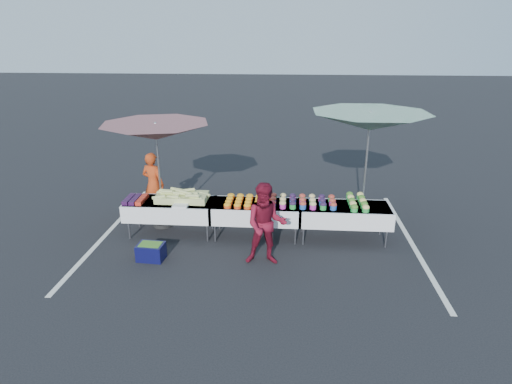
# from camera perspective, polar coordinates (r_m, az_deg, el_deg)

# --- Properties ---
(ground) EXTENTS (80.00, 80.00, 0.00)m
(ground) POSITION_cam_1_polar(r_m,az_deg,el_deg) (9.08, -0.00, -5.93)
(ground) COLOR black
(stripe_left) EXTENTS (0.10, 5.00, 0.00)m
(stripe_left) POSITION_cam_1_polar(r_m,az_deg,el_deg) (9.83, -19.01, -4.97)
(stripe_left) COLOR silver
(stripe_left) RESTS_ON ground
(stripe_right) EXTENTS (0.10, 5.00, 0.00)m
(stripe_right) POSITION_cam_1_polar(r_m,az_deg,el_deg) (9.42, 19.93, -6.23)
(stripe_right) COLOR silver
(stripe_right) RESTS_ON ground
(table_left) EXTENTS (1.86, 0.81, 0.75)m
(table_left) POSITION_cam_1_polar(r_m,az_deg,el_deg) (9.14, -11.33, -2.16)
(table_left) COLOR white
(table_left) RESTS_ON ground
(table_center) EXTENTS (1.86, 0.81, 0.75)m
(table_center) POSITION_cam_1_polar(r_m,az_deg,el_deg) (8.84, -0.00, -2.54)
(table_center) COLOR white
(table_center) RESTS_ON ground
(table_right) EXTENTS (1.86, 0.81, 0.75)m
(table_right) POSITION_cam_1_polar(r_m,az_deg,el_deg) (8.89, 11.66, -2.83)
(table_right) COLOR white
(table_right) RESTS_ON ground
(berry_punnets) EXTENTS (0.40, 0.54, 0.08)m
(berry_punnets) POSITION_cam_1_polar(r_m,az_deg,el_deg) (9.23, -15.76, -0.94)
(berry_punnets) COLOR black
(berry_punnets) RESTS_ON table_left
(corn_pile) EXTENTS (1.16, 0.57, 0.26)m
(corn_pile) POSITION_cam_1_polar(r_m,az_deg,el_deg) (9.03, -9.89, -0.61)
(corn_pile) COLOR #99B65D
(corn_pile) RESTS_ON table_left
(plastic_bags) EXTENTS (0.30, 0.25, 0.05)m
(plastic_bags) POSITION_cam_1_polar(r_m,az_deg,el_deg) (8.73, -10.02, -1.80)
(plastic_bags) COLOR white
(plastic_bags) RESTS_ON table_left
(carrot_bowls) EXTENTS (0.95, 0.69, 0.11)m
(carrot_bowls) POSITION_cam_1_polar(r_m,az_deg,el_deg) (8.76, -0.98, -1.23)
(carrot_bowls) COLOR #D34217
(carrot_bowls) RESTS_ON table_center
(potato_cups) EXTENTS (1.34, 0.58, 0.16)m
(potato_cups) POSITION_cam_1_polar(r_m,az_deg,el_deg) (8.73, 6.23, -1.21)
(potato_cups) COLOR #234EA4
(potato_cups) RESTS_ON table_right
(bean_baskets) EXTENTS (0.36, 0.86, 0.15)m
(bean_baskets) POSITION_cam_1_polar(r_m,az_deg,el_deg) (8.92, 13.36, -1.24)
(bean_baskets) COLOR green
(bean_baskets) RESTS_ON table_right
(vendor) EXTENTS (0.63, 0.51, 1.50)m
(vendor) POSITION_cam_1_polar(r_m,az_deg,el_deg) (10.20, -13.53, 1.04)
(vendor) COLOR #B43A14
(vendor) RESTS_ON ground
(customer) EXTENTS (0.78, 0.61, 1.56)m
(customer) POSITION_cam_1_polar(r_m,az_deg,el_deg) (7.75, 1.34, -4.35)
(customer) COLOR maroon
(customer) RESTS_ON ground
(umbrella_left) EXTENTS (2.59, 2.59, 2.33)m
(umbrella_left) POSITION_cam_1_polar(r_m,az_deg,el_deg) (9.15, -13.20, 7.75)
(umbrella_left) COLOR black
(umbrella_left) RESTS_ON ground
(umbrella_right) EXTENTS (3.28, 3.28, 2.55)m
(umbrella_right) POSITION_cam_1_polar(r_m,az_deg,el_deg) (9.23, 14.95, 8.99)
(umbrella_right) COLOR black
(umbrella_right) RESTS_ON ground
(storage_bin) EXTENTS (0.51, 0.39, 0.32)m
(storage_bin) POSITION_cam_1_polar(r_m,az_deg,el_deg) (8.37, -13.83, -7.68)
(storage_bin) COLOR #0B0C37
(storage_bin) RESTS_ON ground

